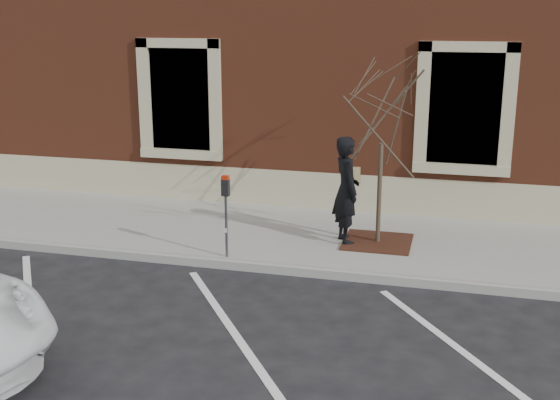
# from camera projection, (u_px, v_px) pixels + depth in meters

# --- Properties ---
(ground) EXTENTS (120.00, 120.00, 0.00)m
(ground) POSITION_uv_depth(u_px,v_px,m) (271.00, 272.00, 11.87)
(ground) COLOR #28282B
(ground) RESTS_ON ground
(sidewalk_near) EXTENTS (40.00, 3.50, 0.15)m
(sidewalk_near) POSITION_uv_depth(u_px,v_px,m) (295.00, 236.00, 13.49)
(sidewalk_near) COLOR #9B9B92
(sidewalk_near) RESTS_ON ground
(curb_near) EXTENTS (40.00, 0.12, 0.15)m
(curb_near) POSITION_uv_depth(u_px,v_px,m) (270.00, 268.00, 11.81)
(curb_near) COLOR #9E9E99
(curb_near) RESTS_ON ground
(parking_stripes) EXTENTS (28.00, 4.40, 0.01)m
(parking_stripes) POSITION_uv_depth(u_px,v_px,m) (229.00, 326.00, 9.82)
(parking_stripes) COLOR silver
(parking_stripes) RESTS_ON ground
(building_civic) EXTENTS (40.00, 8.62, 8.00)m
(building_civic) POSITION_uv_depth(u_px,v_px,m) (350.00, 21.00, 18.05)
(building_civic) COLOR brown
(building_civic) RESTS_ON ground
(man) EXTENTS (0.74, 0.85, 1.97)m
(man) POSITION_uv_depth(u_px,v_px,m) (346.00, 190.00, 12.67)
(man) COLOR black
(man) RESTS_ON sidewalk_near
(parking_meter) EXTENTS (0.13, 0.10, 1.44)m
(parking_meter) POSITION_uv_depth(u_px,v_px,m) (226.00, 201.00, 11.88)
(parking_meter) COLOR #595B60
(parking_meter) RESTS_ON sidewalk_near
(tree_grate) EXTENTS (1.23, 1.23, 0.03)m
(tree_grate) POSITION_uv_depth(u_px,v_px,m) (377.00, 242.00, 12.88)
(tree_grate) COLOR #462116
(tree_grate) RESTS_ON sidewalk_near
(sapling) EXTENTS (2.02, 2.02, 3.37)m
(sapling) POSITION_uv_depth(u_px,v_px,m) (382.00, 115.00, 12.26)
(sapling) COLOR #453C2A
(sapling) RESTS_ON sidewalk_near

